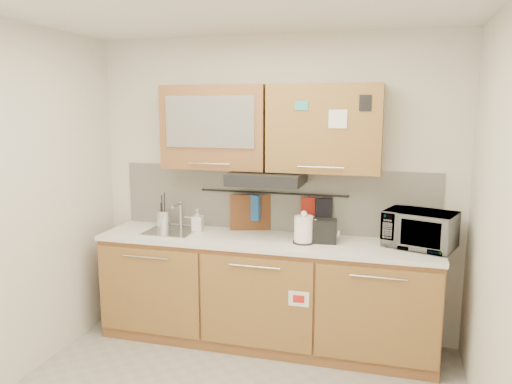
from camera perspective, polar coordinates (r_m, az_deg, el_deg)
The scene contains 18 objects.
wall_back at distance 4.38m, azimuth 2.06°, elevation 0.50°, with size 3.20×3.20×0.00m, color silver.
wall_right at distance 2.86m, azimuth 27.19°, elevation -5.67°, with size 3.00×3.00×0.00m, color silver.
base_cabinet at distance 4.33m, azimuth 1.02°, elevation -11.92°, with size 2.80×0.64×0.88m.
countertop at distance 4.17m, azimuth 1.03°, elevation -5.61°, with size 2.82×0.62×0.04m, color white.
backsplash at distance 4.38m, azimuth 2.01°, elevation -0.82°, with size 2.80×0.02×0.56m, color silver.
upper_cabinets at distance 4.15m, azimuth 1.47°, elevation 7.36°, with size 1.82×0.37×0.70m.
range_hood at distance 4.12m, azimuth 1.26°, elevation 1.60°, with size 0.60×0.46×0.10m, color black.
sink at distance 4.46m, azimuth -9.57°, elevation -4.39°, with size 0.42×0.40×0.26m.
utensil_rail at distance 4.33m, azimuth 1.90°, elevation -0.13°, with size 0.02×0.02×1.30m, color black.
utensil_crock at distance 4.58m, azimuth -10.48°, elevation -3.05°, with size 0.14×0.14×0.32m.
kettle at distance 4.02m, azimuth 5.48°, elevation -4.37°, with size 0.20×0.20×0.27m.
toaster at distance 4.07m, azimuth 7.48°, elevation -4.39°, with size 0.26×0.17×0.19m.
microwave at distance 4.08m, azimuth 18.22°, elevation -4.08°, with size 0.52×0.35×0.29m, color #999999.
soap_bottle at distance 4.42m, azimuth -6.70°, elevation -3.20°, with size 0.09×0.09×0.20m, color #999999.
cutting_board at distance 4.42m, azimuth -0.64°, elevation -3.13°, with size 0.36×0.03×0.44m, color brown.
oven_mitt at distance 4.39m, azimuth -0.37°, elevation -1.78°, with size 0.14×0.03×0.23m, color #21559A.
dark_pouch at distance 4.26m, azimuth 7.74°, elevation -2.19°, with size 0.14×0.04×0.22m, color black.
pot_holder at distance 4.28m, azimuth 6.03°, elevation -1.68°, with size 0.13×0.02×0.16m, color #AC2317.
Camera 1 is at (1.00, -2.70, 2.01)m, focal length 35.00 mm.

